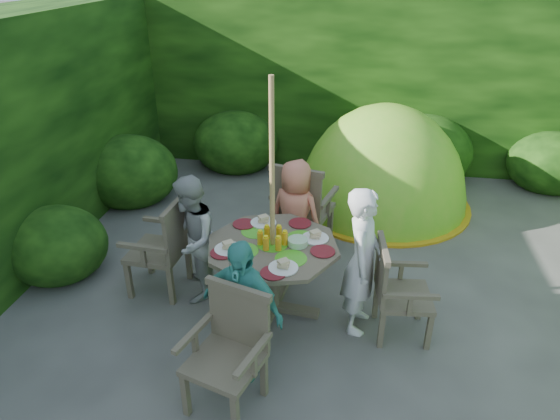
% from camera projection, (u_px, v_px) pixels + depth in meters
% --- Properties ---
extents(ground, '(60.00, 60.00, 0.00)m').
position_uv_depth(ground, '(380.00, 316.00, 4.65)').
color(ground, '#494741').
rests_on(ground, ground).
extents(hedge_enclosure, '(9.00, 9.00, 2.50)m').
position_uv_depth(hedge_enclosure, '(390.00, 141.00, 5.24)').
color(hedge_enclosure, black).
rests_on(hedge_enclosure, ground).
extents(patio_table, '(1.36, 1.36, 0.85)m').
position_uv_depth(patio_table, '(273.00, 255.00, 4.48)').
color(patio_table, '#4A4030').
rests_on(patio_table, ground).
extents(parasol_pole, '(0.05, 0.05, 2.20)m').
position_uv_depth(parasol_pole, '(272.00, 205.00, 4.25)').
color(parasol_pole, olive).
rests_on(parasol_pole, ground).
extents(garden_chair_right, '(0.51, 0.56, 0.86)m').
position_uv_depth(garden_chair_right, '(396.00, 290.00, 4.25)').
color(garden_chair_right, '#4A4030').
rests_on(garden_chair_right, ground).
extents(garden_chair_left, '(0.54, 0.60, 0.95)m').
position_uv_depth(garden_chair_left, '(164.00, 246.00, 4.80)').
color(garden_chair_left, '#4A4030').
rests_on(garden_chair_left, ground).
extents(garden_chair_back, '(0.73, 0.68, 1.03)m').
position_uv_depth(garden_chair_back, '(301.00, 207.00, 5.43)').
color(garden_chair_back, '#4A4030').
rests_on(garden_chair_back, ground).
extents(garden_chair_front, '(0.65, 0.61, 0.90)m').
position_uv_depth(garden_chair_front, '(230.00, 348.00, 3.59)').
color(garden_chair_front, '#4A4030').
rests_on(garden_chair_front, ground).
extents(child_right, '(0.38, 0.53, 1.36)m').
position_uv_depth(child_right, '(362.00, 261.00, 4.24)').
color(child_right, silver).
rests_on(child_right, ground).
extents(child_left, '(0.58, 0.69, 1.25)m').
position_uv_depth(child_left, '(191.00, 240.00, 4.67)').
color(child_left, '#A1A29D').
rests_on(child_left, ground).
extents(child_back, '(0.69, 0.57, 1.20)m').
position_uv_depth(child_back, '(295.00, 215.00, 5.16)').
color(child_back, '#E47B5E').
rests_on(child_back, ground).
extents(child_front, '(0.76, 0.51, 1.20)m').
position_uv_depth(child_front, '(242.00, 309.00, 3.80)').
color(child_front, teal).
rests_on(child_front, ground).
extents(dome_tent, '(2.72, 2.72, 2.69)m').
position_uv_depth(dome_tent, '(380.00, 203.00, 6.74)').
color(dome_tent, '#6FCA27').
rests_on(dome_tent, ground).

